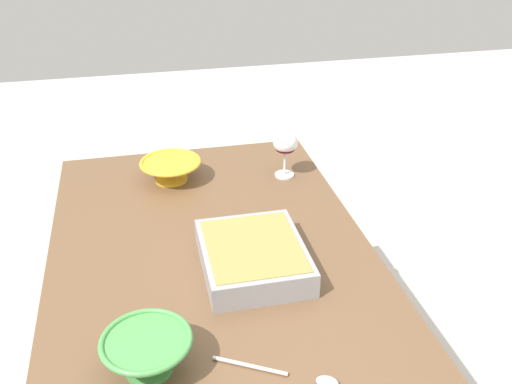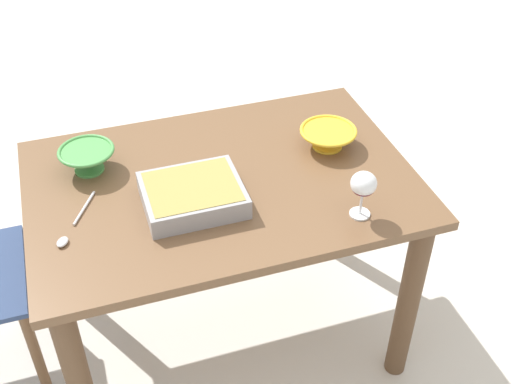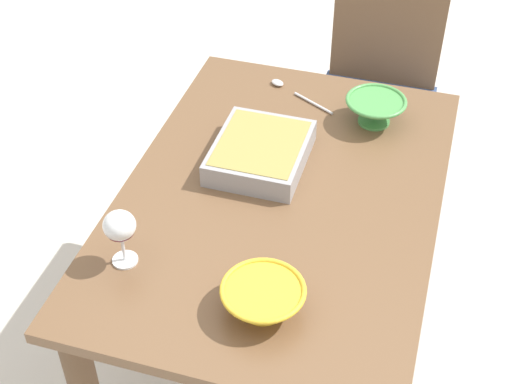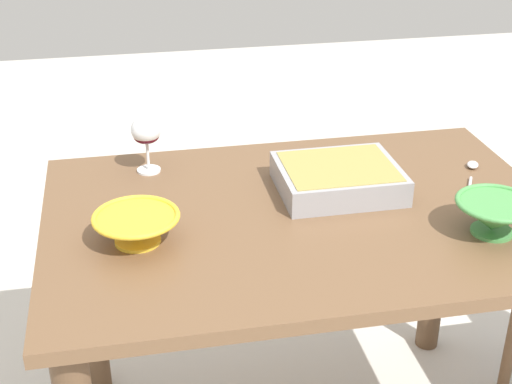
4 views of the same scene
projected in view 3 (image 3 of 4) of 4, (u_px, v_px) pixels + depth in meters
name	position (u px, v px, depth m)	size (l,w,h in m)	color
ground_plane	(276.00, 365.00, 2.49)	(8.00, 8.00, 0.00)	beige
dining_table	(280.00, 231.00, 2.08)	(1.23, 0.84, 0.76)	brown
chair	(376.00, 94.00, 2.85)	(0.45, 0.44, 0.86)	#334772
wine_glass	(120.00, 228.00, 1.73)	(0.08, 0.08, 0.15)	white
casserole_dish	(260.00, 151.00, 2.06)	(0.30, 0.25, 0.07)	#99999E
mixing_bowl	(263.00, 297.00, 1.66)	(0.19, 0.19, 0.07)	yellow
small_bowl	(375.00, 109.00, 2.20)	(0.18, 0.18, 0.08)	#4C994C
serving_spoon	(290.00, 90.00, 2.35)	(0.14, 0.23, 0.01)	silver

